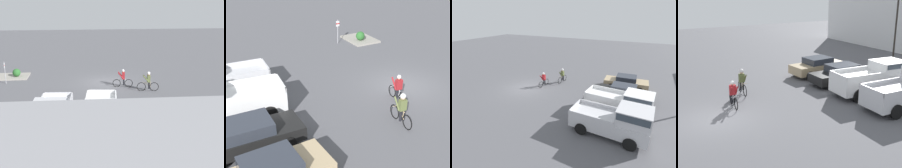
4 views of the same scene
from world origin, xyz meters
The scene contains 7 objects.
ground_plane centered at (0.00, 0.00, 0.00)m, with size 80.00×80.00×0.00m, color #56565B.
sedan_0 centered at (-4.60, 9.65, 0.72)m, with size 2.15×4.47×1.42m.
sedan_1 centered at (-1.80, 9.82, 0.72)m, with size 1.94×4.74×1.41m.
pickup_truck_0 centered at (1.03, 10.12, 1.10)m, with size 2.44×5.08×2.09m.
pickup_truck_1 centered at (3.82, 10.21, 1.15)m, with size 2.33×5.03×2.24m.
cyclist_0 centered at (-1.33, 1.47, 0.77)m, with size 1.73×0.49×1.57m.
cyclist_1 centered at (-3.27, 2.78, 0.85)m, with size 1.82×0.49×1.67m.
Camera 3 is at (13.73, 11.40, 7.43)m, focal length 28.00 mm.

